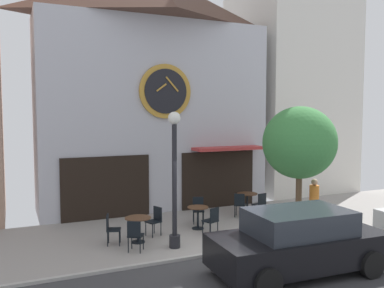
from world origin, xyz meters
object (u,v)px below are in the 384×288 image
Objects in this scene: cafe_chair_outer at (135,234)px; parked_car_black at (298,242)px; cafe_chair_facing_wall at (260,203)px; pedestrian_orange at (314,202)px; cafe_table_center at (198,213)px; cafe_chair_near_tree at (240,203)px; cafe_table_near_door at (247,198)px; cafe_chair_near_lamp at (198,208)px; cafe_chair_corner at (212,219)px; street_lamp at (175,179)px; cafe_table_center_left at (138,224)px; cafe_chair_facing_street at (111,227)px; cafe_chair_right_end at (155,219)px; street_tree at (300,143)px.

parked_car_black reaches higher than cafe_chair_outer.
cafe_chair_facing_wall is 2.15m from pedestrian_orange.
cafe_chair_near_tree is at bearing 20.28° from cafe_table_center.
cafe_table_near_door is at bearing 109.07° from pedestrian_orange.
cafe_chair_near_lamp is 1.00× the size of cafe_chair_corner.
street_lamp is 3.14m from cafe_chair_near_lamp.
cafe_table_near_door is at bearing 70.04° from parked_car_black.
cafe_chair_corner and cafe_chair_facing_wall have the same top height.
cafe_table_center is at bearing 98.39° from parked_car_black.
cafe_chair_facing_wall reaches higher than cafe_table_near_door.
cafe_chair_facing_wall is 0.54× the size of pedestrian_orange.
cafe_table_center_left is 0.80m from cafe_chair_facing_street.
cafe_table_near_door is 4.44m from cafe_chair_right_end.
parked_car_black is at bearing -52.87° from cafe_table_center_left.
cafe_chair_facing_street is at bearing -160.95° from cafe_chair_near_lamp.
pedestrian_orange is at bearing -9.98° from cafe_chair_corner.
street_lamp reaches higher than parked_car_black.
cafe_table_center is 0.83× the size of cafe_chair_facing_wall.
street_lamp is 4.35× the size of cafe_chair_facing_wall.
cafe_chair_right_end and cafe_chair_outer have the same top height.
parked_car_black is at bearing -81.33° from cafe_chair_corner.
cafe_chair_facing_street is (-0.79, 0.12, -0.04)m from cafe_table_center_left.
street_tree is 4.55× the size of cafe_chair_facing_street.
cafe_table_center is at bearing 158.08° from pedestrian_orange.
cafe_table_center_left is 5.14m from cafe_chair_facing_wall.
cafe_chair_corner is (1.64, -0.76, 0.00)m from cafe_chair_right_end.
pedestrian_orange is (5.06, -0.02, -1.13)m from street_lamp.
cafe_table_center is 3.07m from cafe_chair_facing_street.
cafe_chair_outer is (-1.16, 0.08, -1.46)m from street_lamp.
cafe_chair_outer reaches higher than cafe_table_center.
cafe_chair_outer reaches higher than cafe_table_center_left.
parked_car_black is at bearing -128.67° from street_tree.
cafe_chair_near_lamp reaches higher than cafe_table_center.
pedestrian_orange is 0.38× the size of parked_car_black.
pedestrian_orange is at bearing -33.31° from cafe_chair_near_lamp.
street_lamp is at bearing -46.41° from cafe_table_center_left.
cafe_table_center_left is 0.86m from cafe_chair_outer.
cafe_table_center_left is 0.87× the size of cafe_chair_facing_wall.
cafe_chair_right_end is 1.65m from cafe_chair_outer.
pedestrian_orange reaches higher than cafe_table_near_door.
pedestrian_orange reaches higher than cafe_table_center_left.
pedestrian_orange reaches higher than cafe_chair_right_end.
cafe_chair_outer is 1.02m from cafe_chair_facing_street.
cafe_chair_facing_wall is at bearing 9.08° from cafe_chair_facing_street.
parked_car_black is at bearing -105.46° from cafe_chair_near_tree.
street_tree is (4.29, -0.16, 0.92)m from street_lamp.
cafe_chair_right_end and cafe_chair_near_lamp have the same top height.
parked_car_black reaches higher than cafe_chair_near_lamp.
cafe_chair_near_tree is 1.00× the size of cafe_chair_near_lamp.
street_lamp reaches higher than cafe_chair_facing_street.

